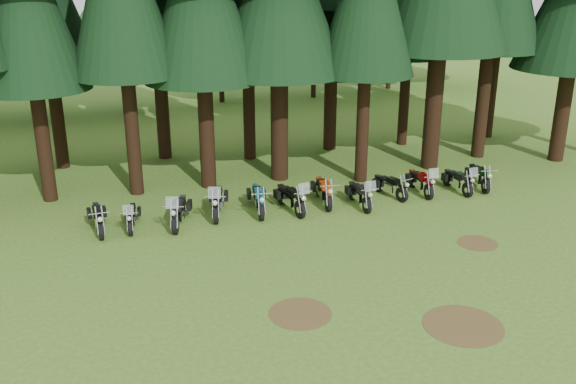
# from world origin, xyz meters

# --- Properties ---
(ground) EXTENTS (120.00, 120.00, 0.00)m
(ground) POSITION_xyz_m (0.00, 0.00, 0.00)
(ground) COLOR #3D661E
(ground) RESTS_ON ground
(decid_2) EXTENTS (6.72, 6.53, 8.40)m
(decid_2) POSITION_xyz_m (-10.43, 24.78, 4.95)
(decid_2) COLOR black
(decid_2) RESTS_ON ground
(decid_3) EXTENTS (6.12, 5.95, 7.65)m
(decid_3) POSITION_xyz_m (-4.71, 25.13, 4.51)
(decid_3) COLOR black
(decid_3) RESTS_ON ground
(decid_4) EXTENTS (5.93, 5.76, 7.41)m
(decid_4) POSITION_xyz_m (1.58, 26.32, 4.37)
(decid_4) COLOR black
(decid_4) RESTS_ON ground
(decid_5) EXTENTS (8.45, 8.21, 10.56)m
(decid_5) POSITION_xyz_m (8.29, 25.71, 6.23)
(decid_5) COLOR black
(decid_5) RESTS_ON ground
(decid_6) EXTENTS (7.06, 6.86, 8.82)m
(decid_6) POSITION_xyz_m (14.85, 27.01, 5.20)
(decid_6) COLOR black
(decid_6) RESTS_ON ground
(decid_7) EXTENTS (8.44, 8.20, 10.55)m
(decid_7) POSITION_xyz_m (19.46, 26.83, 6.22)
(decid_7) COLOR black
(decid_7) RESTS_ON ground
(dirt_patch_0) EXTENTS (1.80, 1.80, 0.01)m
(dirt_patch_0) POSITION_xyz_m (-3.00, -2.00, 0.01)
(dirt_patch_0) COLOR #4C3D1E
(dirt_patch_0) RESTS_ON ground
(dirt_patch_1) EXTENTS (1.40, 1.40, 0.01)m
(dirt_patch_1) POSITION_xyz_m (4.50, 0.50, 0.01)
(dirt_patch_1) COLOR #4C3D1E
(dirt_patch_1) RESTS_ON ground
(dirt_patch_2) EXTENTS (2.20, 2.20, 0.01)m
(dirt_patch_2) POSITION_xyz_m (1.00, -4.00, 0.01)
(dirt_patch_2) COLOR #4C3D1E
(dirt_patch_2) RESTS_ON ground
(motorcycle_0) EXTENTS (0.35, 2.30, 0.94)m
(motorcycle_0) POSITION_xyz_m (-8.04, 5.83, 0.48)
(motorcycle_0) COLOR black
(motorcycle_0) RESTS_ON ground
(motorcycle_1) EXTENTS (0.59, 2.03, 1.28)m
(motorcycle_1) POSITION_xyz_m (-6.86, 5.72, 0.43)
(motorcycle_1) COLOR black
(motorcycle_1) RESTS_ON ground
(motorcycle_2) EXTENTS (1.09, 2.43, 1.55)m
(motorcycle_2) POSITION_xyz_m (-5.15, 5.48, 0.52)
(motorcycle_2) COLOR black
(motorcycle_2) RESTS_ON ground
(motorcycle_3) EXTENTS (1.01, 2.48, 1.58)m
(motorcycle_3) POSITION_xyz_m (-3.57, 5.98, 0.53)
(motorcycle_3) COLOR black
(motorcycle_3) RESTS_ON ground
(motorcycle_4) EXTENTS (0.53, 2.45, 1.00)m
(motorcycle_4) POSITION_xyz_m (-1.98, 5.79, 0.51)
(motorcycle_4) COLOR black
(motorcycle_4) RESTS_ON ground
(motorcycle_5) EXTENTS (0.61, 2.44, 1.53)m
(motorcycle_5) POSITION_xyz_m (-0.75, 5.48, 0.51)
(motorcycle_5) COLOR black
(motorcycle_5) RESTS_ON ground
(motorcycle_6) EXTENTS (0.52, 2.42, 0.99)m
(motorcycle_6) POSITION_xyz_m (0.78, 5.85, 0.50)
(motorcycle_6) COLOR black
(motorcycle_6) RESTS_ON ground
(motorcycle_7) EXTENTS (0.44, 2.27, 1.43)m
(motorcycle_7) POSITION_xyz_m (2.04, 5.09, 0.48)
(motorcycle_7) COLOR black
(motorcycle_7) RESTS_ON ground
(motorcycle_8) EXTENTS (0.66, 2.10, 0.87)m
(motorcycle_8) POSITION_xyz_m (3.71, 5.72, 0.44)
(motorcycle_8) COLOR black
(motorcycle_8) RESTS_ON ground
(motorcycle_9) EXTENTS (0.48, 2.31, 1.45)m
(motorcycle_9) POSITION_xyz_m (5.13, 5.67, 0.48)
(motorcycle_9) COLOR black
(motorcycle_9) RESTS_ON ground
(motorcycle_10) EXTENTS (0.41, 2.19, 1.38)m
(motorcycle_10) POSITION_xyz_m (6.76, 5.37, 0.46)
(motorcycle_10) COLOR black
(motorcycle_10) RESTS_ON ground
(motorcycle_11) EXTENTS (0.65, 2.26, 0.93)m
(motorcycle_11) POSITION_xyz_m (7.92, 5.55, 0.47)
(motorcycle_11) COLOR black
(motorcycle_11) RESTS_ON ground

